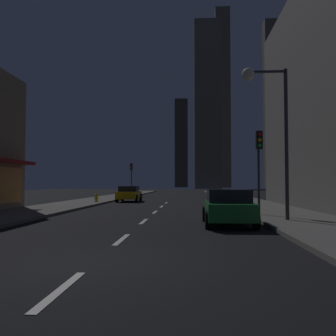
{
  "coord_description": "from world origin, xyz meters",
  "views": [
    {
      "loc": [
        2.04,
        -7.71,
        1.69
      ],
      "look_at": [
        0.0,
        26.59,
        3.15
      ],
      "focal_mm": 38.93,
      "sensor_mm": 36.0,
      "label": 1
    }
  ],
  "objects_px": {
    "traffic_light_near_right": "(259,153)",
    "traffic_light_far_left": "(131,172)",
    "car_parked_near": "(228,207)",
    "fire_hydrant_far_left": "(96,198)",
    "car_parked_far": "(129,194)",
    "street_lamp_right": "(267,105)"
  },
  "relations": [
    {
      "from": "traffic_light_near_right",
      "to": "traffic_light_far_left",
      "type": "xyz_separation_m",
      "value": [
        -11.0,
        28.43,
        0.0
      ]
    },
    {
      "from": "car_parked_near",
      "to": "traffic_light_near_right",
      "type": "height_order",
      "value": "traffic_light_near_right"
    },
    {
      "from": "car_parked_near",
      "to": "fire_hydrant_far_left",
      "type": "xyz_separation_m",
      "value": [
        -9.5,
        15.61,
        -0.29
      ]
    },
    {
      "from": "car_parked_near",
      "to": "car_parked_far",
      "type": "distance_m",
      "value": 20.05
    },
    {
      "from": "traffic_light_far_left",
      "to": "traffic_light_near_right",
      "type": "bearing_deg",
      "value": -68.84
    },
    {
      "from": "traffic_light_far_left",
      "to": "street_lamp_right",
      "type": "relative_size",
      "value": 0.64
    },
    {
      "from": "traffic_light_far_left",
      "to": "street_lamp_right",
      "type": "distance_m",
      "value": 32.83
    },
    {
      "from": "car_parked_far",
      "to": "traffic_light_far_left",
      "type": "distance_m",
      "value": 13.42
    },
    {
      "from": "car_parked_near",
      "to": "street_lamp_right",
      "type": "bearing_deg",
      "value": 25.73
    },
    {
      "from": "fire_hydrant_far_left",
      "to": "traffic_light_far_left",
      "type": "xyz_separation_m",
      "value": [
        0.4,
        16.16,
        2.74
      ]
    },
    {
      "from": "car_parked_near",
      "to": "street_lamp_right",
      "type": "height_order",
      "value": "street_lamp_right"
    },
    {
      "from": "car_parked_near",
      "to": "traffic_light_far_left",
      "type": "height_order",
      "value": "traffic_light_far_left"
    },
    {
      "from": "car_parked_far",
      "to": "car_parked_near",
      "type": "bearing_deg",
      "value": -68.96
    },
    {
      "from": "traffic_light_near_right",
      "to": "traffic_light_far_left",
      "type": "height_order",
      "value": "same"
    },
    {
      "from": "traffic_light_near_right",
      "to": "street_lamp_right",
      "type": "bearing_deg",
      "value": -92.76
    },
    {
      "from": "traffic_light_far_left",
      "to": "street_lamp_right",
      "type": "xyz_separation_m",
      "value": [
        10.88,
        -30.91,
        1.87
      ]
    },
    {
      "from": "car_parked_far",
      "to": "street_lamp_right",
      "type": "bearing_deg",
      "value": -63.3
    },
    {
      "from": "fire_hydrant_far_left",
      "to": "traffic_light_near_right",
      "type": "bearing_deg",
      "value": -47.1
    },
    {
      "from": "car_parked_far",
      "to": "fire_hydrant_far_left",
      "type": "relative_size",
      "value": 6.48
    },
    {
      "from": "car_parked_far",
      "to": "traffic_light_near_right",
      "type": "height_order",
      "value": "traffic_light_near_right"
    },
    {
      "from": "traffic_light_far_left",
      "to": "car_parked_far",
      "type": "bearing_deg",
      "value": -81.72
    },
    {
      "from": "traffic_light_near_right",
      "to": "traffic_light_far_left",
      "type": "relative_size",
      "value": 1.0
    }
  ]
}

